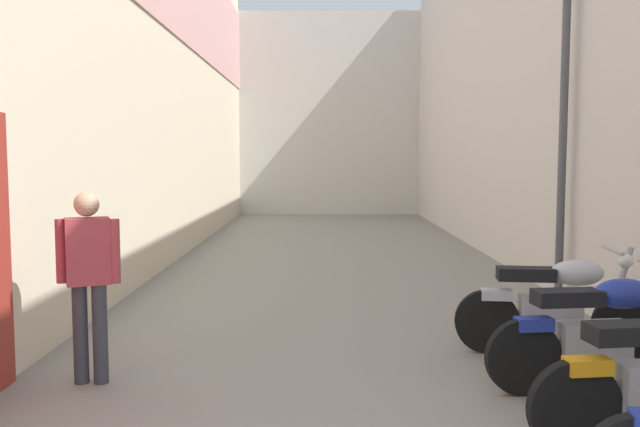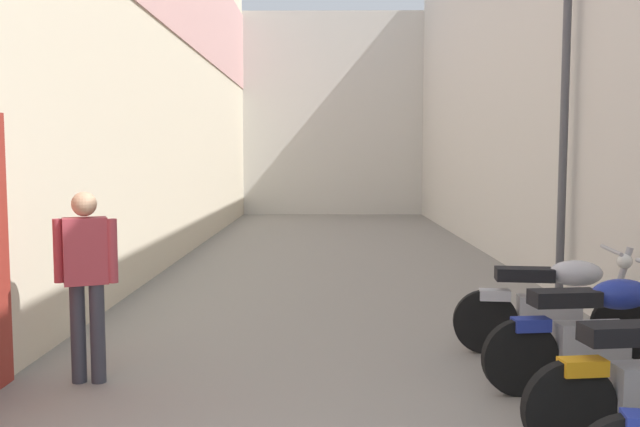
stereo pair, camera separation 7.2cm
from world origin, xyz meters
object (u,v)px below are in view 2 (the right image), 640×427
Objects in this scene: motorcycle_third at (599,330)px; pedestrian_mid_alley at (86,272)px; motorcycle_fourth at (556,303)px; street_lamp at (557,100)px.

pedestrian_mid_alley is (-4.08, 0.20, 0.42)m from motorcycle_third.
pedestrian_mid_alley reaches higher than motorcycle_third.
motorcycle_third and motorcycle_fourth have the same top height.
motorcycle_third is at bearing -102.47° from street_lamp.
pedestrian_mid_alley is at bearing -148.42° from street_lamp.
motorcycle_third is 4.11m from pedestrian_mid_alley.
motorcycle_third is at bearing -90.00° from motorcycle_fourth.
street_lamp is at bearing 72.19° from motorcycle_fourth.
motorcycle_fourth is 4.18m from pedestrian_mid_alley.
pedestrian_mid_alley is at bearing 177.16° from motorcycle_third.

